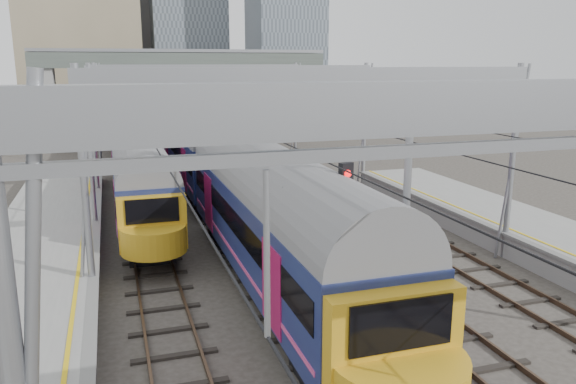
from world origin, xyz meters
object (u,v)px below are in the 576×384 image
object	(u,v)px
train_main	(181,132)
signal_near_centre	(343,236)
train_second	(129,139)
signal_near_left	(288,248)

from	to	relation	value
train_main	signal_near_centre	world-z (taller)	signal_near_centre
train_second	signal_near_centre	size ratio (longest dim) A/B	8.44
train_second	signal_near_centre	distance (m)	30.49
train_main	train_second	bearing A→B (deg)	-165.94
train_second	signal_near_left	xyz separation A→B (m)	(3.15, -29.71, 0.64)
signal_near_centre	train_second	bearing A→B (deg)	81.02
signal_near_left	train_second	bearing A→B (deg)	119.28
train_main	train_second	xyz separation A→B (m)	(-4.00, -1.00, -0.27)
signal_near_left	signal_near_centre	bearing A→B (deg)	7.51
train_second	signal_near_left	bearing A→B (deg)	-83.94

